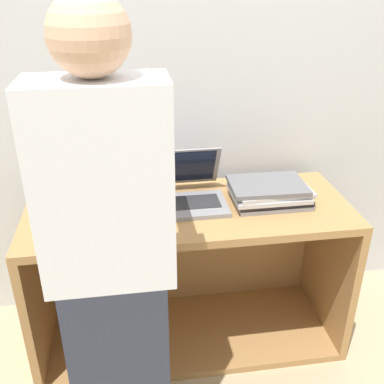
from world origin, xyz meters
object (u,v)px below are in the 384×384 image
(laptop_open, at_px, (187,192))
(laptop_stack_left, at_px, (105,202))
(person, at_px, (112,267))
(laptop_stack_right, at_px, (269,192))

(laptop_open, bearing_deg, laptop_stack_left, -171.33)
(person, bearing_deg, laptop_stack_right, 36.84)
(laptop_open, height_order, laptop_stack_right, laptop_open)
(laptop_stack_left, distance_m, person, 0.52)
(laptop_stack_left, height_order, person, person)
(laptop_open, xyz_separation_m, laptop_stack_left, (-0.36, -0.06, 0.01))
(laptop_open, bearing_deg, person, -119.68)
(laptop_stack_left, xyz_separation_m, person, (0.04, -0.52, 0.03))
(laptop_open, relative_size, laptop_stack_right, 0.97)
(laptop_stack_right, bearing_deg, laptop_open, 171.44)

